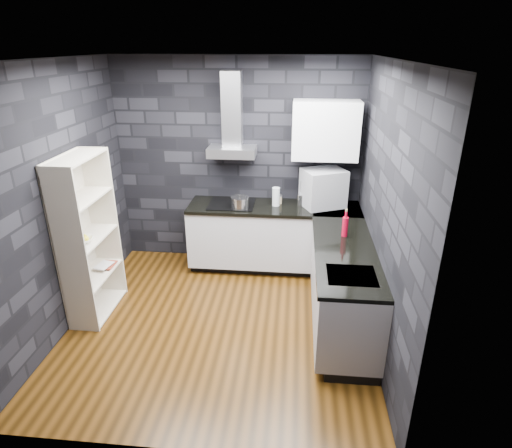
% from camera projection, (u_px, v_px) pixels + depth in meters
% --- Properties ---
extents(ground, '(3.20, 3.20, 0.00)m').
position_uv_depth(ground, '(220.00, 323.00, 4.68)').
color(ground, '#492A0C').
extents(ceiling, '(3.20, 3.20, 0.00)m').
position_uv_depth(ceiling, '(210.00, 59.00, 3.63)').
color(ceiling, white).
extents(wall_back, '(3.20, 0.05, 2.70)m').
position_uv_depth(wall_back, '(238.00, 164.00, 5.64)').
color(wall_back, black).
rests_on(wall_back, ground).
extents(wall_front, '(3.20, 0.05, 2.70)m').
position_uv_depth(wall_front, '(168.00, 300.00, 2.67)').
color(wall_front, black).
rests_on(wall_front, ground).
extents(wall_left, '(0.05, 3.20, 2.70)m').
position_uv_depth(wall_left, '(57.00, 202.00, 4.30)').
color(wall_left, black).
rests_on(wall_left, ground).
extents(wall_right, '(0.05, 3.20, 2.70)m').
position_uv_depth(wall_right, '(386.00, 214.00, 4.01)').
color(wall_right, black).
rests_on(wall_right, ground).
extents(toekick_back, '(2.18, 0.50, 0.10)m').
position_uv_depth(toekick_back, '(273.00, 263.00, 5.85)').
color(toekick_back, black).
rests_on(toekick_back, ground).
extents(toekick_right, '(0.50, 1.78, 0.10)m').
position_uv_depth(toekick_right, '(344.00, 320.00, 4.64)').
color(toekick_right, black).
rests_on(toekick_right, ground).
extents(counter_back_cab, '(2.20, 0.60, 0.76)m').
position_uv_depth(counter_back_cab, '(274.00, 236.00, 5.64)').
color(counter_back_cab, '#BCBCC0').
rests_on(counter_back_cab, ground).
extents(counter_right_cab, '(0.60, 1.80, 0.76)m').
position_uv_depth(counter_right_cab, '(343.00, 286.00, 4.47)').
color(counter_right_cab, '#BCBCC0').
rests_on(counter_right_cab, ground).
extents(counter_back_top, '(2.20, 0.62, 0.04)m').
position_uv_depth(counter_back_top, '(274.00, 207.00, 5.48)').
color(counter_back_top, black).
rests_on(counter_back_top, counter_back_cab).
extents(counter_right_top, '(0.62, 1.80, 0.04)m').
position_uv_depth(counter_right_top, '(345.00, 252.00, 4.31)').
color(counter_right_top, black).
rests_on(counter_right_top, counter_right_cab).
extents(counter_corner_top, '(0.62, 0.62, 0.04)m').
position_uv_depth(counter_corner_top, '(337.00, 209.00, 5.41)').
color(counter_corner_top, black).
rests_on(counter_corner_top, counter_right_cab).
extents(hood_body, '(0.60, 0.34, 0.12)m').
position_uv_depth(hood_body, '(232.00, 152.00, 5.39)').
color(hood_body, '#BBBBC0').
rests_on(hood_body, wall_back).
extents(hood_chimney, '(0.24, 0.20, 0.90)m').
position_uv_depth(hood_chimney, '(232.00, 109.00, 5.25)').
color(hood_chimney, '#BBBBC0').
rests_on(hood_chimney, hood_body).
extents(upper_cabinet, '(0.80, 0.35, 0.70)m').
position_uv_depth(upper_cabinet, '(326.00, 130.00, 5.16)').
color(upper_cabinet, white).
rests_on(upper_cabinet, wall_back).
extents(cooktop, '(0.58, 0.50, 0.01)m').
position_uv_depth(cooktop, '(232.00, 204.00, 5.52)').
color(cooktop, black).
rests_on(cooktop, counter_back_top).
extents(sink_rim, '(0.44, 0.40, 0.01)m').
position_uv_depth(sink_rim, '(352.00, 276.00, 3.85)').
color(sink_rim, '#BBBBC0').
rests_on(sink_rim, counter_right_top).
extents(pot, '(0.28, 0.28, 0.13)m').
position_uv_depth(pot, '(240.00, 203.00, 5.35)').
color(pot, '#B2B2B7').
rests_on(pot, cooktop).
extents(glass_vase, '(0.11, 0.11, 0.24)m').
position_uv_depth(glass_vase, '(276.00, 197.00, 5.44)').
color(glass_vase, silver).
rests_on(glass_vase, counter_back_top).
extents(storage_jar, '(0.09, 0.09, 0.10)m').
position_uv_depth(storage_jar, '(279.00, 200.00, 5.53)').
color(storage_jar, tan).
rests_on(storage_jar, counter_back_top).
extents(utensil_crock, '(0.13, 0.13, 0.14)m').
position_uv_depth(utensil_crock, '(301.00, 200.00, 5.49)').
color(utensil_crock, '#B2B2B7').
rests_on(utensil_crock, counter_back_top).
extents(appliance_garage, '(0.62, 0.56, 0.50)m').
position_uv_depth(appliance_garage, '(323.00, 189.00, 5.39)').
color(appliance_garage, '#9FA1A6').
rests_on(appliance_garage, counter_back_top).
extents(red_bottle, '(0.08, 0.08, 0.22)m').
position_uv_depth(red_bottle, '(345.00, 227.00, 4.58)').
color(red_bottle, '#A90720').
rests_on(red_bottle, counter_right_top).
extents(bookshelf, '(0.38, 0.82, 1.80)m').
position_uv_depth(bookshelf, '(88.00, 238.00, 4.57)').
color(bookshelf, beige).
rests_on(bookshelf, ground).
extents(fruit_bowl, '(0.26, 0.26, 0.05)m').
position_uv_depth(fruit_bowl, '(83.00, 240.00, 4.45)').
color(fruit_bowl, white).
rests_on(fruit_bowl, bookshelf).
extents(book_red, '(0.16, 0.03, 0.22)m').
position_uv_depth(book_red, '(100.00, 257.00, 4.87)').
color(book_red, maroon).
rests_on(book_red, bookshelf).
extents(book_second, '(0.15, 0.05, 0.21)m').
position_uv_depth(book_second, '(97.00, 257.00, 4.83)').
color(book_second, '#B2B2B2').
rests_on(book_second, bookshelf).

